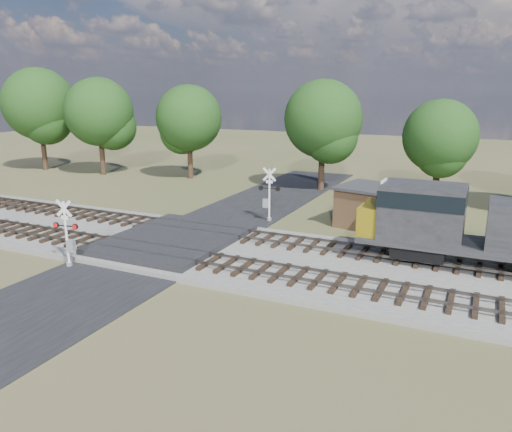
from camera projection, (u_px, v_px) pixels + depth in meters
The scene contains 10 objects.
ground at pixel (170, 248), 29.99m from camera, with size 160.00×160.00×0.00m, color #424A27.
ballast_bed at pixel (333, 267), 26.29m from camera, with size 140.00×10.00×0.30m, color gray.
road at pixel (170, 247), 29.98m from camera, with size 7.00×60.00×0.08m, color black.
crossing_panel at pixel (174, 241), 30.35m from camera, with size 7.00×9.00×0.62m, color #262628.
track_near at pixel (196, 259), 26.85m from camera, with size 140.00×2.60×0.33m.
track_far at pixel (238, 235), 31.24m from camera, with size 140.00×2.60×0.33m.
crossing_signal_near at pixel (68, 240), 26.37m from camera, with size 1.50×0.36×3.72m.
crossing_signal_far at pixel (268, 199), 35.53m from camera, with size 1.58×0.38×3.94m.
equipment_shed at pixel (371, 206), 34.44m from camera, with size 4.97×4.97×2.83m.
treeline at pixel (348, 118), 42.95m from camera, with size 83.99×10.10×11.92m.
Camera 1 is at (16.82, -23.67, 9.33)m, focal length 35.00 mm.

